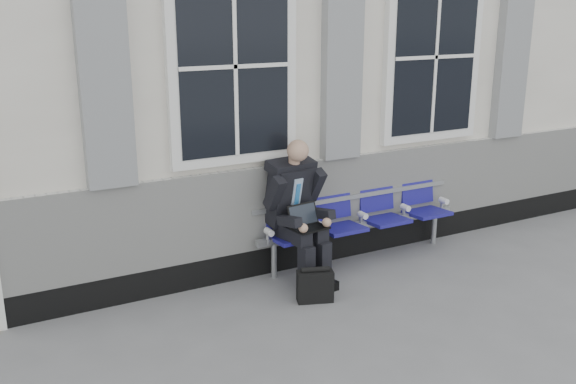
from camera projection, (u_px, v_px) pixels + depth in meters
ground at (486, 289)px, 6.62m from camera, size 70.00×70.00×0.00m
station_building at (316, 50)px, 8.93m from camera, size 14.40×4.40×4.49m
bench at (359, 213)px, 7.27m from camera, size 2.60×0.47×0.91m
businessman at (297, 206)px, 6.68m from camera, size 0.66×0.88×1.51m
briefcase at (315, 286)px, 6.31m from camera, size 0.38×0.26×0.36m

